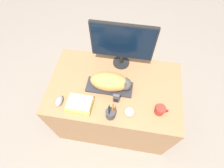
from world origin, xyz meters
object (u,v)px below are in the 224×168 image
keyboard (109,87)px  phone (116,98)px  cat (111,82)px  computer_mouse (59,101)px  book_stack (80,104)px  baseball (129,112)px  monitor (122,43)px  pen_cup (110,114)px  coffee_mug (160,110)px

keyboard → phone: 0.15m
cat → computer_mouse: 0.47m
phone → book_stack: (-0.29, -0.09, -0.02)m
baseball → phone: size_ratio=0.69×
cat → baseball: cat is taller
monitor → book_stack: (-0.28, -0.50, -0.24)m
baseball → phone: phone is taller
phone → keyboard: bearing=122.2°
pen_cup → book_stack: size_ratio=1.02×
phone → book_stack: size_ratio=0.50×
coffee_mug → computer_mouse: bearing=-177.0°
pen_cup → phone: bearing=79.9°
computer_mouse → pen_cup: 0.46m
cat → baseball: bearing=-49.9°
phone → pen_cup: bearing=-100.1°
keyboard → book_stack: (-0.22, -0.21, 0.02)m
baseball → coffee_mug: bearing=12.6°
monitor → coffee_mug: 0.64m
cat → pen_cup: (0.04, -0.26, -0.05)m
baseball → phone: (-0.12, 0.09, 0.02)m
pen_cup → baseball: (0.15, 0.05, -0.01)m
cat → pen_cup: 0.27m
keyboard → book_stack: book_stack is taller
pen_cup → computer_mouse: bearing=173.1°
keyboard → computer_mouse: size_ratio=4.00×
monitor → keyboard: bearing=-102.8°
book_stack → coffee_mug: bearing=4.0°
computer_mouse → phone: phone is taller
monitor → baseball: bearing=-75.1°
computer_mouse → phone: bearing=9.9°
baseball → book_stack: bearing=178.9°
coffee_mug → monitor: bearing=129.8°
cat → monitor: (0.05, 0.29, 0.17)m
cat → phone: size_ratio=3.23×
cat → phone: cat is taller
cat → monitor: bearing=80.7°
cat → phone: bearing=-64.2°
keyboard → coffee_mug: size_ratio=3.80×
pen_cup → keyboard: bearing=101.6°
book_stack → monitor: bearing=60.8°
computer_mouse → keyboard: bearing=27.7°
monitor → coffee_mug: size_ratio=5.09×
computer_mouse → phone: (0.48, 0.08, 0.03)m
monitor → pen_cup: monitor is taller
coffee_mug → phone: phone is taller
monitor → coffee_mug: bearing=-50.2°
coffee_mug → pen_cup: bearing=-165.7°
book_stack → cat: bearing=42.0°
phone → cat: bearing=115.8°
coffee_mug → pen_cup: size_ratio=0.48×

